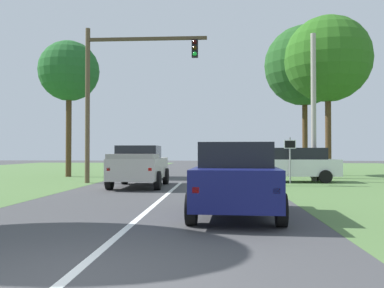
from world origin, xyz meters
name	(u,v)px	position (x,y,z in m)	size (l,w,h in m)	color
ground_plane	(162,198)	(0.00, 9.09, 0.00)	(120.00, 120.00, 0.00)	#424244
red_suv_near	(236,177)	(2.38, 5.38, 0.97)	(2.34, 4.49, 1.84)	navy
pickup_truck_lead	(139,166)	(-1.66, 13.59, 0.99)	(2.35, 4.90, 1.89)	#B7B2A8
traffic_light	(117,82)	(-3.31, 15.86, 5.21)	(6.34, 0.40, 8.06)	brown
keep_moving_sign	(290,154)	(5.61, 16.12, 1.51)	(0.60, 0.09, 2.35)	gray
oak_tree_right	(328,59)	(8.66, 20.38, 7.27)	(5.24, 5.24, 9.91)	#4C351E
crossing_suv_far	(294,164)	(6.02, 17.24, 0.95)	(4.72, 2.10, 1.82)	silver
utility_pole_right	(314,107)	(7.16, 17.66, 4.05)	(0.28, 0.28, 8.10)	#9E998E
extra_tree_1	(305,66)	(7.95, 23.67, 7.57)	(5.53, 5.53, 10.36)	#4C351E
extra_tree_2	(69,72)	(-7.73, 20.99, 6.83)	(3.90, 3.90, 8.83)	#4C351E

